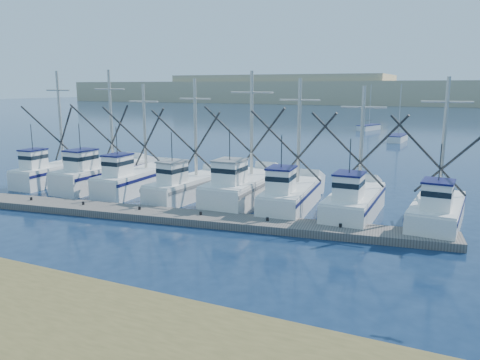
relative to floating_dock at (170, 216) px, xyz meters
name	(u,v)px	position (x,y,z in m)	size (l,w,h in m)	color
ground	(194,276)	(5.65, -6.71, -0.21)	(500.00, 500.00, 0.00)	#0D1F3B
floating_dock	(170,216)	(0.00, 0.00, 0.00)	(32.05, 2.14, 0.43)	slate
dune_ridge	(438,93)	(5.65, 203.29, 4.79)	(360.00, 60.00, 10.00)	tan
trawler_fleet	(209,187)	(-0.04, 4.94, 0.77)	(31.64, 8.42, 9.05)	white
sailboat_near	(398,138)	(7.35, 47.59, 0.28)	(2.24, 5.66, 8.10)	white
sailboat_far	(369,127)	(0.41, 63.88, 0.28)	(3.47, 6.21, 8.10)	white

